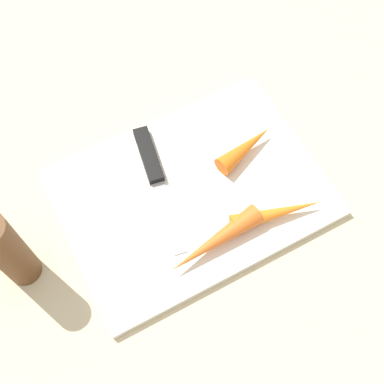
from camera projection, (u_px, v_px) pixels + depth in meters
The scene contains 7 objects.
ground_plane at pixel (192, 196), 0.72m from camera, with size 1.40×1.40×0.00m, color #C6B793.
cutting_board at pixel (192, 194), 0.71m from camera, with size 0.36×0.26×0.01m, color silver.
knife at pixel (151, 163), 0.72m from camera, with size 0.05×0.20×0.01m.
carrot_longest at pixel (215, 241), 0.66m from camera, with size 0.03×0.03×0.14m, color orange.
carrot_medium at pixel (277, 213), 0.68m from camera, with size 0.03×0.03×0.13m, color orange.
carrot_shortest at pixel (246, 148), 0.72m from camera, with size 0.03×0.03×0.10m, color orange.
pepper_grinder at pixel (8, 251), 0.61m from camera, with size 0.04×0.04×0.15m, color brown.
Camera 1 is at (0.15, 0.28, 0.65)m, focal length 47.46 mm.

